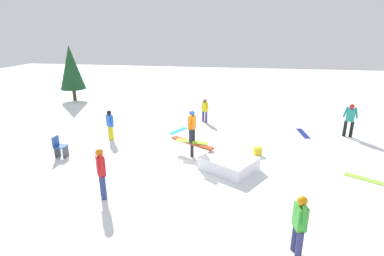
{
  "coord_description": "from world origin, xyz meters",
  "views": [
    {
      "loc": [
        -1.94,
        11.17,
        5.01
      ],
      "look_at": [
        0.0,
        0.0,
        1.24
      ],
      "focal_mm": 28.0,
      "sensor_mm": 36.0,
      "label": 1
    }
  ],
  "objects_px": {
    "loose_snowboard_navy": "(303,133)",
    "folding_chair": "(60,147)",
    "backpack_on_snow": "(258,151)",
    "main_rider_on_rail": "(192,126)",
    "bystander_teal": "(350,119)",
    "loose_snowboard_lime": "(365,179)",
    "bystander_red": "(101,170)",
    "rail_feature": "(192,144)",
    "pine_tree_far": "(71,68)",
    "bystander_yellow": "(205,109)",
    "loose_snowboard_cyan": "(178,131)",
    "bystander_green": "(299,223)",
    "bystander_blue": "(110,123)"
  },
  "relations": [
    {
      "from": "loose_snowboard_navy",
      "to": "folding_chair",
      "type": "xyz_separation_m",
      "value": [
        10.34,
        4.69,
        0.4
      ]
    },
    {
      "from": "loose_snowboard_navy",
      "to": "backpack_on_snow",
      "type": "bearing_deg",
      "value": 135.64
    },
    {
      "from": "main_rider_on_rail",
      "to": "loose_snowboard_navy",
      "type": "relative_size",
      "value": 0.94
    },
    {
      "from": "bystander_teal",
      "to": "loose_snowboard_lime",
      "type": "xyz_separation_m",
      "value": [
        0.74,
        4.6,
        -0.9
      ]
    },
    {
      "from": "bystander_red",
      "to": "folding_chair",
      "type": "relative_size",
      "value": 1.84
    },
    {
      "from": "rail_feature",
      "to": "bystander_red",
      "type": "xyz_separation_m",
      "value": [
        2.2,
        3.54,
        0.37
      ]
    },
    {
      "from": "bystander_red",
      "to": "rail_feature",
      "type": "bearing_deg",
      "value": 113.07
    },
    {
      "from": "folding_chair",
      "to": "rail_feature",
      "type": "bearing_deg",
      "value": -81.07
    },
    {
      "from": "loose_snowboard_lime",
      "to": "main_rider_on_rail",
      "type": "bearing_deg",
      "value": 21.54
    },
    {
      "from": "backpack_on_snow",
      "to": "pine_tree_far",
      "type": "bearing_deg",
      "value": 129.57
    },
    {
      "from": "rail_feature",
      "to": "bystander_red",
      "type": "distance_m",
      "value": 4.18
    },
    {
      "from": "rail_feature",
      "to": "bystander_yellow",
      "type": "height_order",
      "value": "bystander_yellow"
    },
    {
      "from": "bystander_teal",
      "to": "main_rider_on_rail",
      "type": "bearing_deg",
      "value": -135.41
    },
    {
      "from": "rail_feature",
      "to": "bystander_yellow",
      "type": "distance_m",
      "value": 4.89
    },
    {
      "from": "loose_snowboard_cyan",
      "to": "pine_tree_far",
      "type": "xyz_separation_m",
      "value": [
        8.94,
        -5.46,
        2.37
      ]
    },
    {
      "from": "loose_snowboard_navy",
      "to": "bystander_teal",
      "type": "bearing_deg",
      "value": -99.56
    },
    {
      "from": "bystander_green",
      "to": "pine_tree_far",
      "type": "bearing_deg",
      "value": -146.48
    },
    {
      "from": "main_rider_on_rail",
      "to": "backpack_on_snow",
      "type": "height_order",
      "value": "main_rider_on_rail"
    },
    {
      "from": "loose_snowboard_navy",
      "to": "pine_tree_far",
      "type": "xyz_separation_m",
      "value": [
        15.22,
        -4.78,
        2.37
      ]
    },
    {
      "from": "main_rider_on_rail",
      "to": "bystander_blue",
      "type": "relative_size",
      "value": 0.97
    },
    {
      "from": "loose_snowboard_navy",
      "to": "bystander_red",
      "type": "bearing_deg",
      "value": 128.0
    },
    {
      "from": "loose_snowboard_navy",
      "to": "rail_feature",
      "type": "bearing_deg",
      "value": 119.52
    },
    {
      "from": "rail_feature",
      "to": "loose_snowboard_navy",
      "type": "relative_size",
      "value": 1.3
    },
    {
      "from": "bystander_teal",
      "to": "bystander_yellow",
      "type": "bearing_deg",
      "value": -172.44
    },
    {
      "from": "bystander_red",
      "to": "bystander_green",
      "type": "distance_m",
      "value": 5.77
    },
    {
      "from": "bystander_teal",
      "to": "folding_chair",
      "type": "xyz_separation_m",
      "value": [
        12.38,
        4.61,
        -0.5
      ]
    },
    {
      "from": "bystander_green",
      "to": "loose_snowboard_navy",
      "type": "height_order",
      "value": "bystander_green"
    },
    {
      "from": "main_rider_on_rail",
      "to": "bystander_yellow",
      "type": "xyz_separation_m",
      "value": [
        0.12,
        -4.88,
        -0.56
      ]
    },
    {
      "from": "pine_tree_far",
      "to": "backpack_on_snow",
      "type": "bearing_deg",
      "value": 148.46
    },
    {
      "from": "rail_feature",
      "to": "bystander_red",
      "type": "bearing_deg",
      "value": 89.35
    },
    {
      "from": "loose_snowboard_navy",
      "to": "pine_tree_far",
      "type": "relative_size",
      "value": 0.37
    },
    {
      "from": "bystander_yellow",
      "to": "folding_chair",
      "type": "height_order",
      "value": "bystander_yellow"
    },
    {
      "from": "bystander_green",
      "to": "loose_snowboard_cyan",
      "type": "relative_size",
      "value": 1.23
    },
    {
      "from": "bystander_red",
      "to": "pine_tree_far",
      "type": "bearing_deg",
      "value": 178.47
    },
    {
      "from": "bystander_yellow",
      "to": "bystander_green",
      "type": "height_order",
      "value": "bystander_green"
    },
    {
      "from": "main_rider_on_rail",
      "to": "bystander_teal",
      "type": "height_order",
      "value": "main_rider_on_rail"
    },
    {
      "from": "bystander_teal",
      "to": "bystander_blue",
      "type": "height_order",
      "value": "bystander_teal"
    },
    {
      "from": "folding_chair",
      "to": "backpack_on_snow",
      "type": "relative_size",
      "value": 2.59
    },
    {
      "from": "rail_feature",
      "to": "folding_chair",
      "type": "xyz_separation_m",
      "value": [
        5.32,
        0.93,
        -0.12
      ]
    },
    {
      "from": "bystander_yellow",
      "to": "loose_snowboard_lime",
      "type": "xyz_separation_m",
      "value": [
        -6.44,
        5.8,
        -0.73
      ]
    },
    {
      "from": "main_rider_on_rail",
      "to": "loose_snowboard_navy",
      "type": "height_order",
      "value": "main_rider_on_rail"
    },
    {
      "from": "rail_feature",
      "to": "loose_snowboard_cyan",
      "type": "distance_m",
      "value": 3.38
    },
    {
      "from": "bystander_yellow",
      "to": "bystander_blue",
      "type": "distance_m",
      "value": 5.36
    },
    {
      "from": "bystander_red",
      "to": "main_rider_on_rail",
      "type": "bearing_deg",
      "value": 113.07
    },
    {
      "from": "bystander_blue",
      "to": "pine_tree_far",
      "type": "distance_m",
      "value": 9.57
    },
    {
      "from": "rail_feature",
      "to": "bystander_yellow",
      "type": "xyz_separation_m",
      "value": [
        0.12,
        -4.88,
        0.21
      ]
    },
    {
      "from": "bystander_green",
      "to": "bystander_blue",
      "type": "relative_size",
      "value": 1.07
    },
    {
      "from": "main_rider_on_rail",
      "to": "bystander_red",
      "type": "distance_m",
      "value": 4.18
    },
    {
      "from": "main_rider_on_rail",
      "to": "folding_chair",
      "type": "bearing_deg",
      "value": 21.83
    },
    {
      "from": "bystander_red",
      "to": "folding_chair",
      "type": "xyz_separation_m",
      "value": [
        3.12,
        -2.6,
        -0.49
      ]
    }
  ]
}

